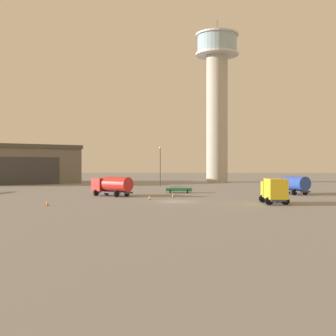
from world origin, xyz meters
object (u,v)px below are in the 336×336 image
Objects in this scene: control_tower at (217,91)px; truck_fuel_tanker_red at (112,185)px; light_post_north at (160,163)px; traffic_cone_near_right at (173,195)px; car_green at (178,189)px; traffic_cone_near_left at (47,203)px; truck_box_yellow at (274,190)px; truck_fuel_tanker_blue at (292,184)px; traffic_cone_mid_apron at (150,197)px.

control_tower is 6.50× the size of truck_fuel_tanker_red.
traffic_cone_near_right is (3.67, -33.78, -5.03)m from light_post_north.
traffic_cone_near_left is at bearing -123.86° from car_green.
truck_box_yellow is 19.30m from truck_fuel_tanker_blue.
truck_fuel_tanker_blue is at bearing -80.42° from control_tower.
truck_fuel_tanker_red is at bearing -110.34° from control_tower.
traffic_cone_mid_apron is (-16.20, 6.48, -1.46)m from truck_box_yellow.
control_tower is at bearing -14.26° from truck_fuel_tanker_blue.
truck_fuel_tanker_red is 13.23m from car_green.
control_tower is at bearing 76.64° from car_green.
traffic_cone_near_right is (-11.08, -57.91, -25.20)m from control_tower.
truck_fuel_tanker_blue is 0.81× the size of light_post_north.
control_tower is 73.91× the size of traffic_cone_mid_apron.
truck_fuel_tanker_blue is at bearing -10.62° from car_green.
car_green is at bearing 86.06° from traffic_cone_near_right.
truck_fuel_tanker_blue is (6.65, 18.12, -0.07)m from truck_box_yellow.
truck_fuel_tanker_red is 32.31m from light_post_north.
truck_box_yellow is at bearing 6.06° from traffic_cone_near_left.
light_post_north reaches higher than car_green.
truck_fuel_tanker_red is at bearing 166.98° from traffic_cone_near_right.
car_green is (-12.26, 21.31, -1.02)m from truck_box_yellow.
car_green is 15.35m from traffic_cone_mid_apron.
traffic_cone_near_right is at bearing -157.73° from truck_fuel_tanker_red.
truck_box_yellow is 47.75m from light_post_north.
truck_fuel_tanker_blue is at bearing 31.39° from traffic_cone_near_left.
control_tower reaches higher than truck_fuel_tanker_blue.
truck_box_yellow is at bearing -174.76° from truck_fuel_tanker_red.
traffic_cone_near_left is 1.13× the size of traffic_cone_near_right.
light_post_north is at bearing 90.68° from traffic_cone_mid_apron.
truck_fuel_tanker_blue is 19.20m from car_green.
truck_fuel_tanker_red is 11.52× the size of traffic_cone_near_right.
truck_fuel_tanker_blue and truck_fuel_tanker_red have the same top height.
traffic_cone_near_left is (-26.01, -71.71, -25.16)m from control_tower.
truck_box_yellow is 28.10m from traffic_cone_near_left.
control_tower is 64.12m from traffic_cone_near_right.
light_post_north is 14.59× the size of traffic_cone_mid_apron.
truck_box_yellow reaches higher than car_green.
truck_box_yellow is at bearing -61.14° from car_green.
traffic_cone_near_left is at bearing 94.34° from truck_box_yellow.
car_green is at bearing 56.58° from truck_fuel_tanker_blue.
light_post_north is 13.11× the size of traffic_cone_near_left.
truck_box_yellow is 24.60m from car_green.
light_post_north is 34.35m from traffic_cone_near_right.
control_tower is 80.32m from traffic_cone_near_left.
control_tower is 68.67m from traffic_cone_mid_apron.
traffic_cone_mid_apron is (6.34, -6.56, -1.41)m from truck_fuel_tanker_red.
truck_box_yellow is 8.40× the size of traffic_cone_near_left.
truck_box_yellow is 0.82× the size of truck_fuel_tanker_red.
truck_fuel_tanker_blue is at bearing -134.84° from truck_fuel_tanker_red.
car_green is 0.51× the size of light_post_north.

